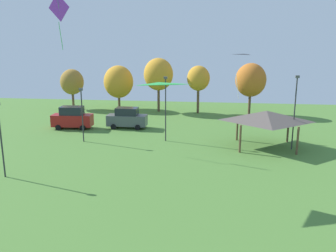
{
  "coord_description": "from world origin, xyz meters",
  "views": [
    {
      "loc": [
        1.74,
        -0.32,
        10.01
      ],
      "look_at": [
        -0.15,
        14.74,
        6.42
      ],
      "focal_mm": 38.0,
      "sensor_mm": 36.0,
      "label": 1
    }
  ],
  "objects_px": {
    "kite_flying_6": "(59,9)",
    "light_post_0": "(166,105)",
    "kite_flying_9": "(230,64)",
    "treeline_tree_0": "(72,82)",
    "parked_car_leftmost": "(72,118)",
    "light_post_2": "(82,111)",
    "kite_flying_2": "(158,95)",
    "light_post_1": "(295,109)",
    "treeline_tree_1": "(119,82)",
    "treeline_tree_3": "(198,78)",
    "treeline_tree_2": "(158,74)",
    "parked_car_second_from_left": "(127,118)",
    "light_post_3": "(1,135)",
    "park_pavilion": "(266,116)",
    "treeline_tree_4": "(251,80)"
  },
  "relations": [
    {
      "from": "kite_flying_2",
      "to": "treeline_tree_0",
      "type": "distance_m",
      "value": 32.76
    },
    {
      "from": "kite_flying_9",
      "to": "treeline_tree_0",
      "type": "height_order",
      "value": "kite_flying_9"
    },
    {
      "from": "kite_flying_9",
      "to": "kite_flying_6",
      "type": "bearing_deg",
      "value": -171.87
    },
    {
      "from": "light_post_1",
      "to": "treeline_tree_3",
      "type": "relative_size",
      "value": 1.04
    },
    {
      "from": "kite_flying_2",
      "to": "treeline_tree_3",
      "type": "height_order",
      "value": "treeline_tree_3"
    },
    {
      "from": "light_post_2",
      "to": "kite_flying_2",
      "type": "bearing_deg",
      "value": -46.82
    },
    {
      "from": "parked_car_leftmost",
      "to": "park_pavilion",
      "type": "relative_size",
      "value": 0.72
    },
    {
      "from": "kite_flying_2",
      "to": "treeline_tree_0",
      "type": "height_order",
      "value": "kite_flying_2"
    },
    {
      "from": "kite_flying_2",
      "to": "kite_flying_9",
      "type": "height_order",
      "value": "kite_flying_9"
    },
    {
      "from": "light_post_1",
      "to": "treeline_tree_3",
      "type": "xyz_separation_m",
      "value": [
        -9.68,
        16.85,
        1.04
      ]
    },
    {
      "from": "parked_car_leftmost",
      "to": "light_post_0",
      "type": "relative_size",
      "value": 0.72
    },
    {
      "from": "light_post_0",
      "to": "treeline_tree_1",
      "type": "relative_size",
      "value": 1.01
    },
    {
      "from": "light_post_3",
      "to": "treeline_tree_1",
      "type": "xyz_separation_m",
      "value": [
        1.39,
        28.64,
        0.88
      ]
    },
    {
      "from": "parked_car_second_from_left",
      "to": "light_post_0",
      "type": "xyz_separation_m",
      "value": [
        5.29,
        -5.05,
        2.53
      ]
    },
    {
      "from": "parked_car_second_from_left",
      "to": "park_pavilion",
      "type": "height_order",
      "value": "park_pavilion"
    },
    {
      "from": "kite_flying_2",
      "to": "park_pavilion",
      "type": "relative_size",
      "value": 0.46
    },
    {
      "from": "treeline_tree_3",
      "to": "light_post_2",
      "type": "bearing_deg",
      "value": -123.52
    },
    {
      "from": "parked_car_leftmost",
      "to": "light_post_3",
      "type": "height_order",
      "value": "light_post_3"
    },
    {
      "from": "parked_car_leftmost",
      "to": "light_post_0",
      "type": "bearing_deg",
      "value": -22.76
    },
    {
      "from": "kite_flying_2",
      "to": "park_pavilion",
      "type": "bearing_deg",
      "value": 49.14
    },
    {
      "from": "light_post_2",
      "to": "parked_car_second_from_left",
      "type": "bearing_deg",
      "value": 64.05
    },
    {
      "from": "light_post_0",
      "to": "light_post_1",
      "type": "distance_m",
      "value": 12.45
    },
    {
      "from": "parked_car_leftmost",
      "to": "light_post_0",
      "type": "xyz_separation_m",
      "value": [
        11.65,
        -4.0,
        2.45
      ]
    },
    {
      "from": "treeline_tree_0",
      "to": "light_post_3",
      "type": "bearing_deg",
      "value": -78.57
    },
    {
      "from": "kite_flying_2",
      "to": "treeline_tree_2",
      "type": "height_order",
      "value": "treeline_tree_2"
    },
    {
      "from": "kite_flying_6",
      "to": "light_post_0",
      "type": "xyz_separation_m",
      "value": [
        10.02,
        1.45,
        -9.31
      ]
    },
    {
      "from": "kite_flying_9",
      "to": "park_pavilion",
      "type": "distance_m",
      "value": 6.25
    },
    {
      "from": "kite_flying_6",
      "to": "kite_flying_9",
      "type": "bearing_deg",
      "value": 8.13
    },
    {
      "from": "kite_flying_6",
      "to": "treeline_tree_1",
      "type": "distance_m",
      "value": 20.55
    },
    {
      "from": "kite_flying_2",
      "to": "treeline_tree_0",
      "type": "xyz_separation_m",
      "value": [
        -17.45,
        27.62,
        -2.32
      ]
    },
    {
      "from": "kite_flying_9",
      "to": "treeline_tree_0",
      "type": "relative_size",
      "value": 0.59
    },
    {
      "from": "parked_car_leftmost",
      "to": "treeline_tree_3",
      "type": "bearing_deg",
      "value": 34.68
    },
    {
      "from": "light_post_1",
      "to": "parked_car_second_from_left",
      "type": "bearing_deg",
      "value": 159.74
    },
    {
      "from": "light_post_2",
      "to": "treeline_tree_0",
      "type": "relative_size",
      "value": 0.91
    },
    {
      "from": "parked_car_leftmost",
      "to": "light_post_2",
      "type": "bearing_deg",
      "value": -62.02
    },
    {
      "from": "light_post_2",
      "to": "light_post_3",
      "type": "relative_size",
      "value": 0.96
    },
    {
      "from": "parked_car_leftmost",
      "to": "parked_car_second_from_left",
      "type": "xyz_separation_m",
      "value": [
        6.36,
        1.06,
        -0.08
      ]
    },
    {
      "from": "kite_flying_2",
      "to": "light_post_1",
      "type": "bearing_deg",
      "value": 40.77
    },
    {
      "from": "light_post_1",
      "to": "treeline_tree_1",
      "type": "xyz_separation_m",
      "value": [
        -21.78,
        18.54,
        0.23
      ]
    },
    {
      "from": "light_post_0",
      "to": "light_post_3",
      "type": "height_order",
      "value": "light_post_0"
    },
    {
      "from": "treeline_tree_0",
      "to": "treeline_tree_4",
      "type": "xyz_separation_m",
      "value": [
        26.39,
        -1.22,
        0.75
      ]
    },
    {
      "from": "kite_flying_9",
      "to": "light_post_1",
      "type": "bearing_deg",
      "value": -21.18
    },
    {
      "from": "light_post_0",
      "to": "light_post_1",
      "type": "bearing_deg",
      "value": -6.73
    },
    {
      "from": "parked_car_leftmost",
      "to": "treeline_tree_0",
      "type": "height_order",
      "value": "treeline_tree_0"
    },
    {
      "from": "treeline_tree_0",
      "to": "treeline_tree_1",
      "type": "relative_size",
      "value": 0.92
    },
    {
      "from": "light_post_1",
      "to": "kite_flying_2",
      "type": "bearing_deg",
      "value": -139.23
    },
    {
      "from": "parked_car_second_from_left",
      "to": "treeline_tree_3",
      "type": "xyz_separation_m",
      "value": [
        7.96,
        10.34,
        3.77
      ]
    },
    {
      "from": "treeline_tree_0",
      "to": "treeline_tree_4",
      "type": "distance_m",
      "value": 26.42
    },
    {
      "from": "treeline_tree_1",
      "to": "treeline_tree_3",
      "type": "height_order",
      "value": "treeline_tree_3"
    },
    {
      "from": "kite_flying_6",
      "to": "light_post_0",
      "type": "relative_size",
      "value": 0.79
    }
  ]
}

